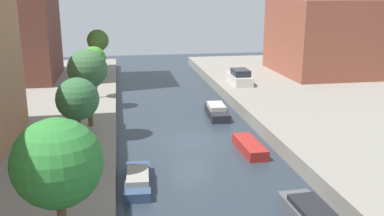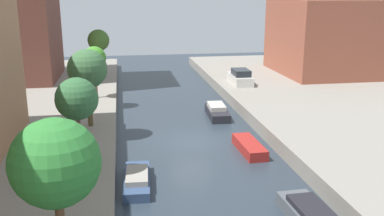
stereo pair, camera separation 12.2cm
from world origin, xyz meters
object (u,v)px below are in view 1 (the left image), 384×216
parked_car (240,77)px  moored_boat_right_3 (217,111)px  street_tree_4 (98,41)px  street_tree_2 (87,70)px  street_tree_3 (94,59)px  low_block_right (324,37)px  street_tree_0 (57,164)px  street_tree_1 (77,100)px  moored_boat_left_2 (138,180)px  moored_boat_right_2 (250,147)px

parked_car → moored_boat_right_3: bearing=-118.1°
street_tree_4 → moored_boat_right_3: 16.60m
street_tree_2 → street_tree_3: size_ratio=1.18×
low_block_right → street_tree_0: (-24.66, -31.27, -0.55)m
low_block_right → street_tree_1: 34.17m
street_tree_0 → street_tree_3: (-0.00, 23.38, -0.08)m
street_tree_1 → street_tree_2: bearing=90.0°
parked_car → moored_boat_left_2: (-11.01, -19.48, -1.30)m
street_tree_2 → moored_boat_right_2: bearing=-21.8°
street_tree_1 → moored_boat_right_3: (9.76, 11.71, -4.31)m
low_block_right → moored_boat_left_2: size_ratio=2.75×
street_tree_2 → parked_car: street_tree_2 is taller
street_tree_1 → street_tree_0: bearing=-90.0°
street_tree_1 → street_tree_3: (-0.00, 15.76, -0.33)m
street_tree_0 → street_tree_4: size_ratio=0.97×
low_block_right → moored_boat_right_3: bearing=-141.3°
street_tree_4 → parked_car: size_ratio=1.20×
street_tree_0 → street_tree_1: size_ratio=1.03×
street_tree_1 → moored_boat_right_2: street_tree_1 is taller
street_tree_0 → street_tree_2: 15.23m
street_tree_2 → moored_boat_left_2: (2.78, -7.79, -4.54)m
parked_car → moored_boat_right_2: size_ratio=1.11×
street_tree_1 → moored_boat_left_2: bearing=-3.7°
parked_car → street_tree_2: bearing=-139.7°
street_tree_2 → moored_boat_left_2: size_ratio=1.23×
moored_boat_left_2 → moored_boat_right_2: 8.16m
street_tree_0 → street_tree_3: 23.38m
street_tree_0 → parked_car: 30.38m
low_block_right → street_tree_3: 25.90m
street_tree_2 → street_tree_4: (0.00, 16.74, 0.09)m
low_block_right → street_tree_2: size_ratio=2.24×
parked_car → moored_boat_right_3: parked_car is taller
low_block_right → moored_boat_right_3: low_block_right is taller
parked_car → street_tree_4: bearing=159.9°
street_tree_4 → low_block_right: bearing=-1.6°
low_block_right → street_tree_3: (-24.66, -7.90, -0.63)m
street_tree_1 → moored_boat_left_2: 5.20m
street_tree_0 → street_tree_4: 31.96m
street_tree_3 → moored_boat_right_2: 16.29m
street_tree_2 → street_tree_0: bearing=-90.0°
low_block_right → moored_boat_left_2: 32.69m
street_tree_4 → moored_boat_left_2: (2.78, -24.52, -4.63)m
moored_boat_left_2 → street_tree_4: bearing=96.5°
street_tree_1 → street_tree_4: 24.35m
low_block_right → street_tree_2: low_block_right is taller
street_tree_0 → parked_car: bearing=62.9°
street_tree_0 → street_tree_2: (0.00, 15.22, 0.39)m
street_tree_1 → moored_boat_left_2: (2.78, -0.18, -4.39)m
street_tree_2 → moored_boat_right_2: size_ratio=1.36×
street_tree_1 → street_tree_3: street_tree_1 is taller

